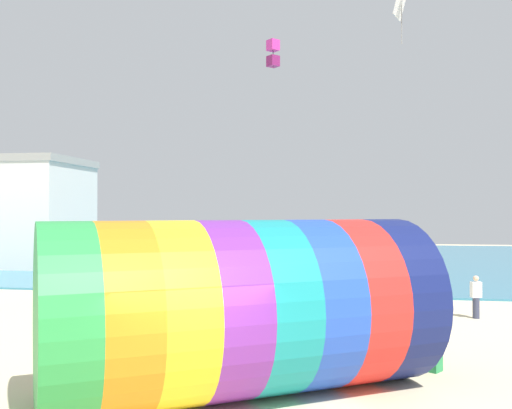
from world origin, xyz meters
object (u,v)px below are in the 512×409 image
(kite_magenta_box, at_px, (273,53))
(kite_handler, at_px, (438,331))
(giant_inflatable_tube, at_px, (242,308))
(bystander_mid_beach, at_px, (476,297))
(cooler_box, at_px, (430,363))
(bystander_near_water, at_px, (384,314))

(kite_magenta_box, bearing_deg, kite_handler, -57.30)
(giant_inflatable_tube, height_order, bystander_mid_beach, giant_inflatable_tube)
(cooler_box, bearing_deg, bystander_mid_beach, 70.29)
(kite_handler, relative_size, kite_magenta_box, 1.43)
(kite_magenta_box, bearing_deg, bystander_mid_beach, -11.64)
(kite_magenta_box, distance_m, cooler_box, 14.27)
(kite_handler, bearing_deg, bystander_mid_beach, 70.76)
(kite_magenta_box, bearing_deg, giant_inflatable_tube, -85.76)
(kite_handler, distance_m, bystander_near_water, 2.72)
(giant_inflatable_tube, xyz_separation_m, kite_magenta_box, (-0.84, 11.32, 8.48))
(giant_inflatable_tube, xyz_separation_m, kite_handler, (4.40, 3.17, -0.98))
(bystander_mid_beach, bearing_deg, kite_magenta_box, 168.36)
(kite_magenta_box, height_order, bystander_mid_beach, kite_magenta_box)
(bystander_mid_beach, bearing_deg, kite_handler, -109.24)
(kite_handler, xyz_separation_m, bystander_near_water, (-1.16, 2.46, -0.06))
(bystander_mid_beach, bearing_deg, bystander_near_water, -129.88)
(giant_inflatable_tube, bearing_deg, bystander_mid_beach, 55.56)
(giant_inflatable_tube, distance_m, kite_handler, 5.51)
(kite_magenta_box, bearing_deg, bystander_near_water, -54.40)
(kite_handler, bearing_deg, kite_magenta_box, 122.70)
(kite_magenta_box, height_order, bystander_near_water, kite_magenta_box)
(bystander_mid_beach, height_order, cooler_box, bystander_mid_beach)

